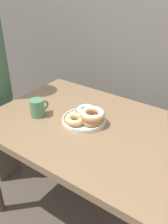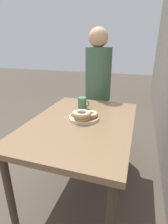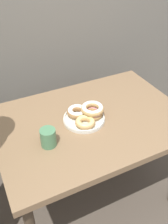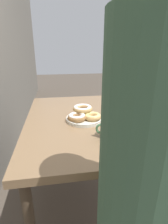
# 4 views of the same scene
# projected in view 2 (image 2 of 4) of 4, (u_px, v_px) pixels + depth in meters

# --- Properties ---
(ground_plane) EXTENTS (14.00, 14.00, 0.00)m
(ground_plane) POSITION_uv_depth(u_px,v_px,m) (44.00, 181.00, 1.73)
(ground_plane) COLOR #4C4238
(dining_table) EXTENTS (1.12, 0.78, 0.70)m
(dining_table) POSITION_uv_depth(u_px,v_px,m) (82.00, 130.00, 1.39)
(dining_table) COLOR #846647
(dining_table) RESTS_ON ground_plane
(donut_plate) EXTENTS (0.26, 0.24, 0.08)m
(donut_plate) POSITION_uv_depth(u_px,v_px,m) (84.00, 116.00, 1.37)
(donut_plate) COLOR silver
(donut_plate) RESTS_ON dining_table
(coffee_mug) EXTENTS (0.08, 0.12, 0.10)m
(coffee_mug) POSITION_uv_depth(u_px,v_px,m) (82.00, 102.00, 1.63)
(coffee_mug) COLOR #4C7F56
(coffee_mug) RESTS_ON dining_table
(person_figure) EXTENTS (0.36, 0.29, 1.43)m
(person_figure) POSITION_uv_depth(u_px,v_px,m) (98.00, 91.00, 2.08)
(person_figure) COLOR brown
(person_figure) RESTS_ON ground_plane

